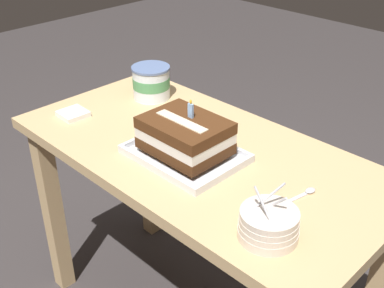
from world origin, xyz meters
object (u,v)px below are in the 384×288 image
(foil_tray, at_px, (185,155))
(bowl_stack, at_px, (269,224))
(ice_cream_tub, at_px, (151,82))
(napkin_pile, at_px, (73,114))
(serving_spoon_near_tray, at_px, (303,194))
(birthday_cake, at_px, (185,135))

(foil_tray, distance_m, bowl_stack, 0.40)
(ice_cream_tub, height_order, napkin_pile, ice_cream_tub)
(foil_tray, height_order, bowl_stack, bowl_stack)
(foil_tray, distance_m, serving_spoon_near_tray, 0.36)
(bowl_stack, xyz_separation_m, napkin_pile, (-0.85, 0.03, -0.03))
(birthday_cake, height_order, napkin_pile, birthday_cake)
(napkin_pile, bearing_deg, birthday_cake, 10.14)
(serving_spoon_near_tray, bearing_deg, bowl_stack, -80.66)
(birthday_cake, distance_m, bowl_stack, 0.40)
(foil_tray, xyz_separation_m, bowl_stack, (0.39, -0.11, 0.03))
(foil_tray, xyz_separation_m, serving_spoon_near_tray, (0.35, 0.08, -0.00))
(bowl_stack, relative_size, serving_spoon_near_tray, 0.94)
(bowl_stack, bearing_deg, napkin_pile, 177.95)
(foil_tray, distance_m, ice_cream_tub, 0.44)
(foil_tray, xyz_separation_m, napkin_pile, (-0.46, -0.08, 0.00))
(ice_cream_tub, distance_m, serving_spoon_near_tray, 0.75)
(birthday_cake, bearing_deg, serving_spoon_near_tray, 12.94)
(bowl_stack, height_order, serving_spoon_near_tray, bowl_stack)
(bowl_stack, bearing_deg, serving_spoon_near_tray, 99.34)
(napkin_pile, bearing_deg, ice_cream_tub, 75.72)
(serving_spoon_near_tray, distance_m, napkin_pile, 0.83)
(birthday_cake, bearing_deg, napkin_pile, -169.86)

